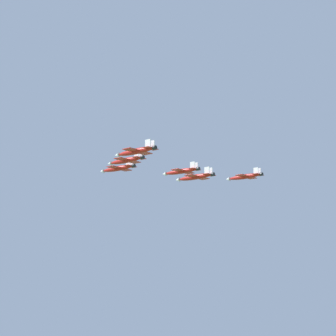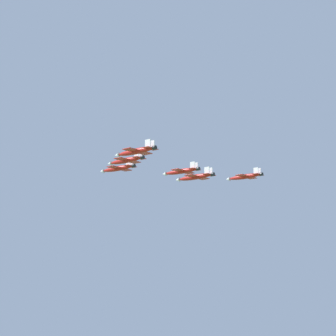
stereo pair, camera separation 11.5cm
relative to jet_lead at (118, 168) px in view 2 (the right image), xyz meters
name	(u,v)px [view 2 (the right image)]	position (x,y,z in m)	size (l,w,h in m)	color
jet_lead	(118,168)	(0.00, 0.00, 0.00)	(10.78, 13.03, 3.16)	red
jet_left_wingman	(126,160)	(1.35, 20.31, -1.86)	(10.24, 12.83, 3.07)	red
jet_right_wingman	(181,171)	(-19.82, 4.60, -0.85)	(10.83, 12.85, 3.14)	red
jet_left_outer	(136,151)	(2.70, 40.61, -3.88)	(10.47, 13.10, 3.14)	red
jet_right_outer	(245,176)	(-39.65, 9.21, -2.51)	(10.04, 12.40, 2.98)	red
jet_slot_rear	(195,177)	(-18.47, 24.91, -6.75)	(10.11, 12.50, 3.01)	red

